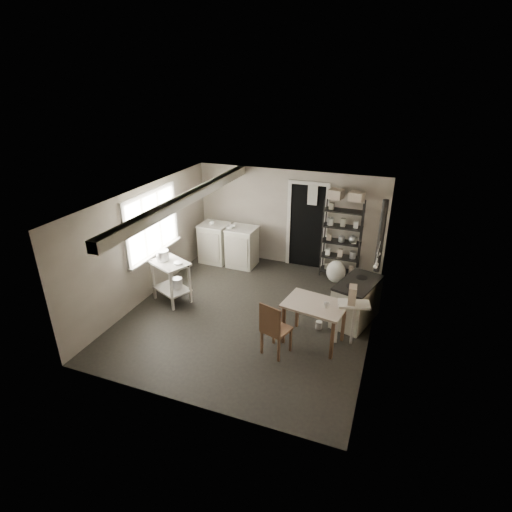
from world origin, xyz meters
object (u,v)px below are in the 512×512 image
(stockpot, at_px, (163,257))
(base_cabinets, at_px, (228,245))
(stove, at_px, (356,300))
(flour_sack, at_px, (336,272))
(prep_table, at_px, (172,283))
(work_table, at_px, (314,323))
(shelf_rack, at_px, (342,237))
(chair, at_px, (277,328))

(stockpot, distance_m, base_cabinets, 2.14)
(stove, relative_size, flour_sack, 2.04)
(prep_table, height_order, work_table, prep_table)
(flour_sack, bearing_deg, stockpot, -148.51)
(stove, height_order, flour_sack, stove)
(stove, xyz_separation_m, flour_sack, (-0.62, 1.41, -0.20))
(base_cabinets, relative_size, flour_sack, 2.85)
(stockpot, bearing_deg, base_cabinets, 76.01)
(stockpot, xyz_separation_m, base_cabinets, (0.50, 2.02, -0.48))
(prep_table, bearing_deg, shelf_rack, 37.77)
(prep_table, distance_m, stove, 3.64)
(chair, bearing_deg, stove, 69.90)
(work_table, distance_m, chair, 0.72)
(prep_table, relative_size, stove, 0.83)
(shelf_rack, distance_m, stove, 1.93)
(stockpot, distance_m, flour_sack, 3.77)
(base_cabinets, bearing_deg, shelf_rack, 6.25)
(chair, bearing_deg, work_table, 61.97)
(shelf_rack, bearing_deg, flour_sack, -91.33)
(stove, bearing_deg, prep_table, -154.57)
(base_cabinets, height_order, stove, base_cabinets)
(prep_table, bearing_deg, stove, 8.82)
(work_table, relative_size, flour_sack, 1.96)
(stove, height_order, work_table, stove)
(prep_table, distance_m, shelf_rack, 3.82)
(work_table, height_order, chair, chair)
(stockpot, bearing_deg, work_table, -7.22)
(prep_table, height_order, chair, chair)
(prep_table, xyz_separation_m, flour_sack, (2.98, 1.97, -0.16))
(stockpot, bearing_deg, flour_sack, 31.49)
(base_cabinets, xyz_separation_m, shelf_rack, (2.66, 0.25, 0.49))
(prep_table, xyz_separation_m, stockpot, (-0.17, 0.04, 0.54))
(stockpot, relative_size, flour_sack, 0.52)
(work_table, distance_m, flour_sack, 2.34)
(shelf_rack, relative_size, stove, 1.73)
(prep_table, relative_size, work_table, 0.86)
(stockpot, relative_size, shelf_rack, 0.15)
(base_cabinets, distance_m, stove, 3.60)
(chair, bearing_deg, flour_sack, 97.90)
(shelf_rack, xyz_separation_m, work_table, (0.03, -2.68, -0.57))
(prep_table, height_order, flour_sack, prep_table)
(stove, bearing_deg, base_cabinets, 171.88)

